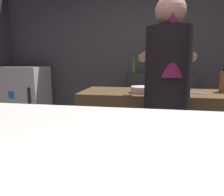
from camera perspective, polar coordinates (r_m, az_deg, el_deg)
The scene contains 9 objects.
wall_back at distance 3.51m, azimuth 11.01°, elevation 12.19°, with size 5.20×0.10×2.70m, color #4E4E52.
prep_counter at distance 2.20m, azimuth 19.99°, elevation -10.49°, with size 2.10×0.60×0.92m, color brown.
back_shelf at distance 3.31m, azimuth 13.47°, elevation -2.16°, with size 0.99×0.36×1.05m, color #373939.
mini_fridge at distance 3.71m, azimuth -22.71°, elevation -0.66°, with size 0.62×0.58×1.14m.
bartender at distance 1.60m, azimuth 15.19°, elevation 1.14°, with size 0.45×0.53×1.69m.
mixing_bowl at distance 1.95m, azimuth 8.57°, elevation 2.35°, with size 0.22×0.22×0.06m, color silver.
chefs_knife at distance 2.05m, azimuth 21.97°, elevation 1.34°, with size 0.24×0.03×0.01m, color silver.
bottle_hot_sauce at distance 3.19m, azimuth 6.17°, elevation 9.00°, with size 0.06×0.06×0.26m.
bottle_olive_oil at distance 3.27m, azimuth 18.72°, elevation 8.20°, with size 0.07×0.07×0.21m.
Camera 1 is at (-0.04, -1.31, 1.22)m, focal length 32.33 mm.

